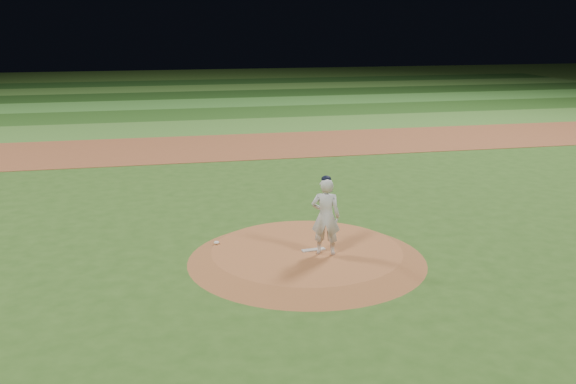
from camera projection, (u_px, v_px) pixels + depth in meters
The scene contains 12 objects.
ground at pixel (307, 260), 14.85m from camera, with size 120.00×120.00×0.00m, color #2F551B.
infield_dirt_band at pixel (228, 147), 28.04m from camera, with size 70.00×6.00×0.02m, color brown.
outfield_stripe_0 at pixel (215, 127), 33.23m from camera, with size 70.00×5.00×0.02m, color #41752A.
outfield_stripe_1 at pixel (205, 114), 37.94m from camera, with size 70.00×5.00×0.02m, color #234E19.
outfield_stripe_2 at pixel (198, 103), 42.65m from camera, with size 70.00×5.00×0.02m, color #3A7B2C.
outfield_stripe_3 at pixel (193, 95), 47.37m from camera, with size 70.00×5.00×0.02m, color #1B3E14.
outfield_stripe_4 at pixel (188, 88), 52.08m from camera, with size 70.00×5.00×0.02m, color #3B6B27.
outfield_stripe_5 at pixel (184, 83), 56.79m from camera, with size 70.00×5.00×0.02m, color #193E14.
pitchers_mound at pixel (307, 255), 14.81m from camera, with size 5.50×5.50×0.25m, color #9E5B31.
pitching_rubber at pixel (314, 250), 14.73m from camera, with size 0.55×0.14×0.03m, color silver.
rosin_bag at pixel (216, 243), 15.14m from camera, with size 0.13×0.13×0.07m, color white.
pitcher_on_mound at pixel (326, 216), 14.29m from camera, with size 0.75×0.61×1.82m.
Camera 1 is at (-3.45, -13.50, 5.37)m, focal length 40.00 mm.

